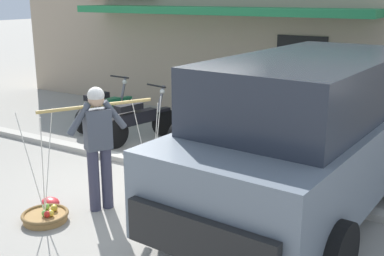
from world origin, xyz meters
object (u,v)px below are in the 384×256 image
object	(u,v)px
fruit_basket_right_side	(152,192)
motorcycle_end_of_row	(242,133)
fruit_vendor	(98,141)
parked_truck	(307,132)
wooden_crate	(300,155)
motorcycle_nearest_shop	(106,108)
fruit_basket_left_side	(45,215)
motorcycle_second_in_row	(139,120)
motorcycle_third_in_row	(200,121)
plastic_litter_bag	(50,202)

from	to	relation	value
fruit_basket_right_side	motorcycle_end_of_row	world-z (taller)	fruit_basket_right_side
fruit_vendor	fruit_basket_right_side	bearing A→B (deg)	61.63
fruit_basket_right_side	parked_truck	bearing A→B (deg)	17.36
wooden_crate	motorcycle_nearest_shop	bearing A→B (deg)	-179.86
fruit_basket_left_side	parked_truck	distance (m)	3.55
fruit_basket_right_side	motorcycle_second_in_row	size ratio (longest dim) A/B	0.81
motorcycle_second_in_row	motorcycle_third_in_row	size ratio (longest dim) A/B	0.99
motorcycle_third_in_row	motorcycle_end_of_row	size ratio (longest dim) A/B	1.00
fruit_basket_left_side	motorcycle_end_of_row	world-z (taller)	fruit_basket_left_side
fruit_vendor	wooden_crate	world-z (taller)	fruit_vendor
fruit_basket_left_side	fruit_basket_right_side	size ratio (longest dim) A/B	1.00
motorcycle_end_of_row	parked_truck	xyz separation A→B (m)	(1.69, -1.63, 0.68)
fruit_basket_left_side	plastic_litter_bag	distance (m)	0.42
parked_truck	plastic_litter_bag	distance (m)	3.60
motorcycle_nearest_shop	fruit_basket_left_side	bearing A→B (deg)	-58.40
motorcycle_end_of_row	motorcycle_nearest_shop	bearing A→B (deg)	175.81
motorcycle_second_in_row	plastic_litter_bag	distance (m)	3.22
motorcycle_nearest_shop	parked_truck	size ratio (longest dim) A/B	0.37
motorcycle_second_in_row	parked_truck	bearing A→B (deg)	-20.32
motorcycle_third_in_row	plastic_litter_bag	bearing A→B (deg)	-93.63
fruit_basket_left_side	fruit_basket_right_side	bearing A→B (deg)	61.61
fruit_vendor	motorcycle_second_in_row	distance (m)	3.15
fruit_basket_left_side	motorcycle_end_of_row	bearing A→B (deg)	73.66
motorcycle_third_in_row	plastic_litter_bag	distance (m)	3.67
motorcycle_end_of_row	wooden_crate	xyz separation A→B (m)	(1.00, 0.26, -0.29)
wooden_crate	fruit_vendor	bearing A→B (deg)	-117.88
fruit_basket_right_side	motorcycle_third_in_row	world-z (taller)	fruit_basket_right_side
fruit_vendor	wooden_crate	bearing A→B (deg)	62.12
fruit_basket_left_side	motorcycle_nearest_shop	bearing A→B (deg)	121.60
wooden_crate	fruit_basket_left_side	bearing A→B (deg)	-117.97
fruit_basket_left_side	fruit_basket_right_side	xyz separation A→B (m)	(0.73, 1.35, -0.00)
motorcycle_nearest_shop	motorcycle_third_in_row	size ratio (longest dim) A/B	1.01
fruit_basket_right_side	motorcycle_end_of_row	bearing A→B (deg)	81.70
motorcycle_nearest_shop	plastic_litter_bag	world-z (taller)	motorcycle_nearest_shop
wooden_crate	plastic_litter_bag	bearing A→B (deg)	-123.23
motorcycle_third_in_row	parked_truck	xyz separation A→B (m)	(2.79, -1.99, 0.68)
fruit_basket_left_side	motorcycle_nearest_shop	size ratio (longest dim) A/B	0.80
fruit_vendor	motorcycle_third_in_row	size ratio (longest dim) A/B	0.94
fruit_basket_right_side	wooden_crate	distance (m)	2.85
motorcycle_third_in_row	fruit_vendor	bearing A→B (deg)	-83.10
motorcycle_third_in_row	plastic_litter_bag	size ratio (longest dim) A/B	6.45
plastic_litter_bag	motorcycle_end_of_row	bearing A→B (deg)	68.02
fruit_basket_left_side	motorcycle_second_in_row	distance (m)	3.60
plastic_litter_bag	fruit_basket_right_side	bearing A→B (deg)	45.78
fruit_basket_left_side	plastic_litter_bag	world-z (taller)	fruit_basket_left_side
motorcycle_end_of_row	fruit_basket_right_side	bearing A→B (deg)	-98.30
fruit_basket_right_side	plastic_litter_bag	size ratio (longest dim) A/B	5.18
motorcycle_nearest_shop	fruit_vendor	bearing A→B (deg)	-49.35
motorcycle_third_in_row	fruit_basket_right_side	bearing A→B (deg)	-73.75
motorcycle_end_of_row	plastic_litter_bag	size ratio (longest dim) A/B	6.43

